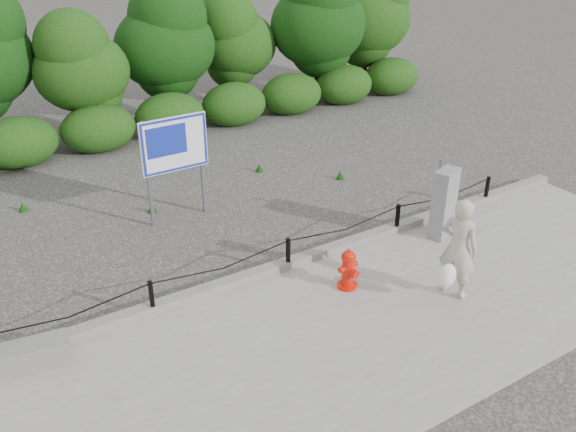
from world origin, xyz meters
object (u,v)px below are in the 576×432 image
Objects in this scene: pedestrian at (458,250)px; advertising_sign at (174,149)px; fire_hydrant at (348,270)px; concrete_block at (26,356)px; utility_cabinet at (444,203)px.

advertising_sign is at bearing 7.92° from pedestrian.
concrete_block is (-4.96, 0.78, -0.16)m from fire_hydrant.
advertising_sign is (3.61, 3.14, 1.29)m from concrete_block.
advertising_sign is at bearing 119.79° from utility_cabinet.
fire_hydrant reaches higher than concrete_block.
utility_cabinet is at bearing -59.30° from pedestrian.
pedestrian is 6.60m from concrete_block.
utility_cabinet is at bearing -2.21° from concrete_block.
advertising_sign reaches higher than concrete_block.
fire_hydrant is 0.33× the size of advertising_sign.
concrete_block is 0.52× the size of advertising_sign.
pedestrian is 5.70m from advertising_sign.
fire_hydrant is 4.29m from advertising_sign.
utility_cabinet reaches higher than fire_hydrant.
concrete_block is at bearing 53.27° from pedestrian.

